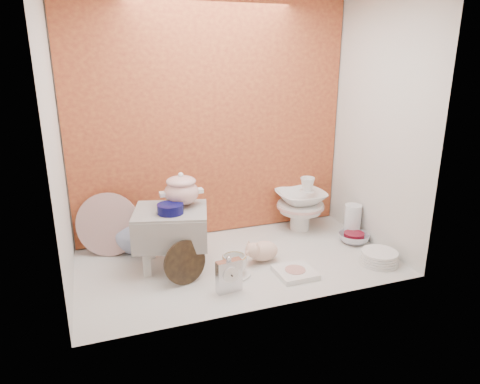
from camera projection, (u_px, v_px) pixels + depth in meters
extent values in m
plane|color=silver|center=(238.00, 262.00, 2.51)|extent=(1.80, 1.80, 0.00)
cube|color=#CA6A32|center=(212.00, 121.00, 2.73)|extent=(1.80, 0.06, 1.50)
cube|color=silver|center=(55.00, 145.00, 1.99)|extent=(0.06, 1.00, 1.50)
cube|color=silver|center=(380.00, 125.00, 2.57)|extent=(0.06, 1.00, 1.50)
cylinder|color=#090944|center=(170.00, 209.00, 2.31)|extent=(0.17, 0.17, 0.05)
imported|color=white|center=(135.00, 230.00, 2.62)|extent=(0.32, 0.32, 0.26)
cube|color=silver|center=(229.00, 274.00, 2.17)|extent=(0.14, 0.06, 0.19)
ellipsoid|color=beige|center=(264.00, 251.00, 2.50)|extent=(0.23, 0.17, 0.13)
cylinder|color=white|center=(234.00, 274.00, 2.36)|extent=(0.20, 0.20, 0.01)
imported|color=white|center=(234.00, 264.00, 2.34)|extent=(0.16, 0.16, 0.11)
cube|color=white|center=(295.00, 272.00, 2.36)|extent=(0.21, 0.21, 0.03)
cylinder|color=white|center=(379.00, 257.00, 2.48)|extent=(0.29, 0.29, 0.07)
imported|color=silver|center=(354.00, 238.00, 2.76)|extent=(0.25, 0.25, 0.06)
cylinder|color=silver|center=(352.00, 221.00, 2.83)|extent=(0.12, 0.12, 0.22)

